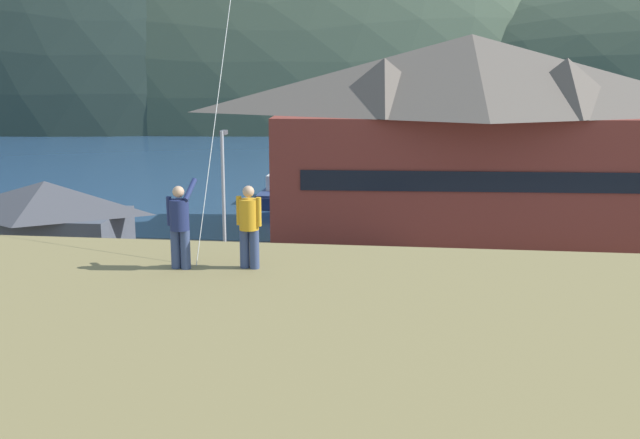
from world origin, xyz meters
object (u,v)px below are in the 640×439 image
object	(u,v)px
wharf_dock	(335,190)
moored_boat_wharfside	(282,192)
parked_car_front_row_silver	(245,275)
moored_boat_inner_slip	(292,187)
parking_light_pole	(224,193)
parked_car_mid_row_center	(398,281)
person_companion	(249,224)
storage_shed_near_lot	(48,236)
harbor_lodge	(469,130)
person_kite_flyer	(180,224)
parked_car_front_row_end	(157,321)
parked_car_corner_spot	(2,323)
moored_boat_outer_mooring	(383,181)

from	to	relation	value
wharf_dock	moored_boat_wharfside	xyz separation A→B (m)	(-3.61, -3.63, 0.37)
wharf_dock	parked_car_front_row_silver	size ratio (longest dim) A/B	3.20
moored_boat_inner_slip	moored_boat_wharfside	bearing A→B (deg)	-98.78
wharf_dock	parking_light_pole	distance (m)	24.41
wharf_dock	parking_light_pole	xyz separation A→B (m)	(-2.89, -23.94, 3.78)
moored_boat_wharfside	parked_car_mid_row_center	distance (m)	25.36
parked_car_front_row_silver	person_companion	world-z (taller)	person_companion
storage_shed_near_lot	parked_car_front_row_silver	xyz separation A→B (m)	(8.84, 0.34, -1.59)
moored_boat_inner_slip	harbor_lodge	bearing A→B (deg)	-43.76
person_companion	harbor_lodge	bearing A→B (deg)	77.63
parking_light_pole	person_kite_flyer	xyz separation A→B (m)	(4.11, -19.66, 2.82)
parking_light_pole	person_kite_flyer	distance (m)	20.28
storage_shed_near_lot	moored_boat_inner_slip	size ratio (longest dim) A/B	1.25
parked_car_front_row_end	parking_light_pole	bearing A→B (deg)	88.92
person_kite_flyer	person_companion	size ratio (longest dim) A/B	1.07
moored_boat_inner_slip	parked_car_mid_row_center	bearing A→B (deg)	-71.54
moored_boat_inner_slip	wharf_dock	bearing A→B (deg)	19.53
parked_car_corner_spot	person_companion	bearing A→B (deg)	-39.32
moored_boat_inner_slip	person_companion	xyz separation A→B (m)	(5.86, -42.25, 6.22)
wharf_dock	parking_light_pole	world-z (taller)	parking_light_pole
parked_car_front_row_silver	person_companion	bearing A→B (deg)	-76.74
person_kite_flyer	moored_boat_wharfside	bearing A→B (deg)	96.89
storage_shed_near_lot	parked_car_front_row_end	xyz separation A→B (m)	(6.98, -5.95, -1.59)
wharf_dock	person_kite_flyer	bearing A→B (deg)	-88.40
parked_car_front_row_end	parking_light_pole	xyz separation A→B (m)	(0.18, 9.46, 3.07)
moored_boat_inner_slip	parked_car_front_row_end	size ratio (longest dim) A/B	1.33
moored_boat_inner_slip	parked_car_front_row_end	world-z (taller)	moored_boat_inner_slip
moored_boat_wharfside	parked_car_corner_spot	bearing A→B (deg)	-99.08
moored_boat_outer_mooring	wharf_dock	bearing A→B (deg)	-146.44
storage_shed_near_lot	moored_boat_inner_slip	bearing A→B (deg)	75.47
parked_car_front_row_silver	parked_car_mid_row_center	bearing A→B (deg)	-1.59
wharf_dock	moored_boat_wharfside	distance (m)	5.14
wharf_dock	parked_car_front_row_end	world-z (taller)	parked_car_front_row_end
moored_boat_outer_mooring	parked_car_corner_spot	distance (m)	38.73
person_companion	moored_boat_inner_slip	bearing A→B (deg)	97.89
harbor_lodge	person_kite_flyer	world-z (taller)	harbor_lodge
parked_car_corner_spot	person_kite_flyer	bearing A→B (deg)	-43.79
person_kite_flyer	person_companion	bearing A→B (deg)	8.10
wharf_dock	parked_car_front_row_end	bearing A→B (deg)	-95.25
harbor_lodge	parked_car_front_row_silver	world-z (taller)	harbor_lodge
wharf_dock	person_companion	xyz separation A→B (m)	(2.63, -43.40, 6.59)
moored_boat_inner_slip	parked_car_mid_row_center	world-z (taller)	moored_boat_inner_slip
parked_car_front_row_end	moored_boat_inner_slip	bearing A→B (deg)	90.28
parked_car_mid_row_center	parked_car_corner_spot	bearing A→B (deg)	-153.53
storage_shed_near_lot	parked_car_front_row_silver	size ratio (longest dim) A/B	1.65
moored_boat_inner_slip	parked_car_front_row_end	bearing A→B (deg)	-89.72
moored_boat_inner_slip	parked_car_mid_row_center	distance (m)	27.58
storage_shed_near_lot	moored_boat_wharfside	bearing A→B (deg)	74.88
moored_boat_wharfside	person_companion	xyz separation A→B (m)	(6.24, -39.77, 6.22)
moored_boat_wharfside	parked_car_corner_spot	world-z (taller)	moored_boat_wharfside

